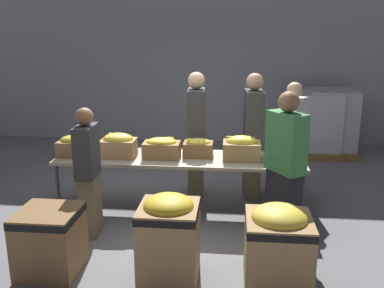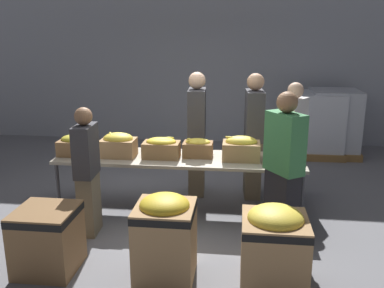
{
  "view_description": "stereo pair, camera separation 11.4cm",
  "coord_description": "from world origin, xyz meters",
  "px_view_note": "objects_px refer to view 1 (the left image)",
  "views": [
    {
      "loc": [
        0.67,
        -5.28,
        2.37
      ],
      "look_at": [
        0.14,
        0.23,
        0.87
      ],
      "focal_mm": 40.0,
      "sensor_mm": 36.0,
      "label": 1
    },
    {
      "loc": [
        0.79,
        -5.27,
        2.37
      ],
      "look_at": [
        0.14,
        0.23,
        0.87
      ],
      "focal_mm": 40.0,
      "sensor_mm": 36.0,
      "label": 2
    }
  ],
  "objects_px": {
    "banana_box_3": "(198,147)",
    "volunteer_3": "(196,135)",
    "donation_bin_2": "(278,243)",
    "pallet_stack_1": "(316,124)",
    "banana_box_2": "(162,148)",
    "pallet_stack_2": "(312,124)",
    "volunteer_2": "(285,168)",
    "pallet_stack_0": "(330,123)",
    "donation_bin_1": "(169,235)",
    "sorting_table": "(180,160)",
    "banana_box_4": "(242,148)",
    "volunteer_1": "(291,141)",
    "volunteer_0": "(88,173)",
    "banana_box_5": "(283,151)",
    "volunteer_4": "(253,137)",
    "banana_box_1": "(118,145)",
    "donation_bin_0": "(50,239)",
    "banana_box_0": "(76,145)"
  },
  "relations": [
    {
      "from": "banana_box_3",
      "to": "volunteer_3",
      "type": "relative_size",
      "value": 0.21
    },
    {
      "from": "donation_bin_2",
      "to": "pallet_stack_1",
      "type": "bearing_deg",
      "value": 75.85
    },
    {
      "from": "banana_box_2",
      "to": "pallet_stack_2",
      "type": "xyz_separation_m",
      "value": [
        2.43,
        2.99,
        -0.29
      ]
    },
    {
      "from": "banana_box_3",
      "to": "volunteer_2",
      "type": "height_order",
      "value": "volunteer_2"
    },
    {
      "from": "pallet_stack_0",
      "to": "banana_box_3",
      "type": "bearing_deg",
      "value": -128.38
    },
    {
      "from": "volunteer_2",
      "to": "donation_bin_1",
      "type": "relative_size",
      "value": 2.0
    },
    {
      "from": "banana_box_2",
      "to": "pallet_stack_0",
      "type": "distance_m",
      "value": 4.09
    },
    {
      "from": "donation_bin_1",
      "to": "pallet_stack_2",
      "type": "xyz_separation_m",
      "value": [
        2.1,
        4.54,
        0.14
      ]
    },
    {
      "from": "sorting_table",
      "to": "banana_box_4",
      "type": "relative_size",
      "value": 6.82
    },
    {
      "from": "donation_bin_2",
      "to": "pallet_stack_0",
      "type": "distance_m",
      "value": 4.77
    },
    {
      "from": "banana_box_4",
      "to": "donation_bin_1",
      "type": "bearing_deg",
      "value": -113.94
    },
    {
      "from": "banana_box_3",
      "to": "donation_bin_2",
      "type": "relative_size",
      "value": 0.48
    },
    {
      "from": "banana_box_2",
      "to": "banana_box_3",
      "type": "distance_m",
      "value": 0.47
    },
    {
      "from": "volunteer_1",
      "to": "pallet_stack_2",
      "type": "bearing_deg",
      "value": -165.12
    },
    {
      "from": "volunteer_0",
      "to": "volunteer_1",
      "type": "height_order",
      "value": "volunteer_1"
    },
    {
      "from": "banana_box_4",
      "to": "donation_bin_1",
      "type": "relative_size",
      "value": 0.55
    },
    {
      "from": "banana_box_5",
      "to": "donation_bin_1",
      "type": "distance_m",
      "value": 2.03
    },
    {
      "from": "volunteer_4",
      "to": "pallet_stack_0",
      "type": "xyz_separation_m",
      "value": [
        1.57,
        2.31,
        -0.27
      ]
    },
    {
      "from": "volunteer_3",
      "to": "pallet_stack_0",
      "type": "height_order",
      "value": "volunteer_3"
    },
    {
      "from": "pallet_stack_1",
      "to": "volunteer_1",
      "type": "bearing_deg",
      "value": -108.52
    },
    {
      "from": "volunteer_1",
      "to": "banana_box_1",
      "type": "bearing_deg",
      "value": -40.28
    },
    {
      "from": "volunteer_0",
      "to": "pallet_stack_0",
      "type": "distance_m",
      "value": 5.11
    },
    {
      "from": "sorting_table",
      "to": "banana_box_1",
      "type": "xyz_separation_m",
      "value": [
        -0.8,
        -0.05,
        0.2
      ]
    },
    {
      "from": "donation_bin_0",
      "to": "donation_bin_1",
      "type": "bearing_deg",
      "value": 0.0
    },
    {
      "from": "volunteer_3",
      "to": "banana_box_0",
      "type": "bearing_deg",
      "value": -68.08
    },
    {
      "from": "banana_box_5",
      "to": "volunteer_4",
      "type": "relative_size",
      "value": 0.23
    },
    {
      "from": "donation_bin_0",
      "to": "donation_bin_1",
      "type": "distance_m",
      "value": 1.2
    },
    {
      "from": "banana_box_1",
      "to": "volunteer_4",
      "type": "bearing_deg",
      "value": 21.9
    },
    {
      "from": "volunteer_4",
      "to": "pallet_stack_0",
      "type": "bearing_deg",
      "value": 141.72
    },
    {
      "from": "banana_box_1",
      "to": "donation_bin_1",
      "type": "bearing_deg",
      "value": -60.02
    },
    {
      "from": "volunteer_4",
      "to": "pallet_stack_1",
      "type": "xyz_separation_m",
      "value": [
        1.33,
        2.36,
        -0.31
      ]
    },
    {
      "from": "banana_box_1",
      "to": "volunteer_4",
      "type": "distance_m",
      "value": 1.9
    },
    {
      "from": "volunteer_0",
      "to": "volunteer_4",
      "type": "relative_size",
      "value": 0.86
    },
    {
      "from": "banana_box_5",
      "to": "volunteer_2",
      "type": "relative_size",
      "value": 0.24
    },
    {
      "from": "sorting_table",
      "to": "volunteer_3",
      "type": "distance_m",
      "value": 0.71
    },
    {
      "from": "banana_box_3",
      "to": "volunteer_0",
      "type": "bearing_deg",
      "value": -145.75
    },
    {
      "from": "banana_box_3",
      "to": "donation_bin_0",
      "type": "height_order",
      "value": "banana_box_3"
    },
    {
      "from": "banana_box_2",
      "to": "volunteer_3",
      "type": "relative_size",
      "value": 0.26
    },
    {
      "from": "banana_box_4",
      "to": "volunteer_0",
      "type": "relative_size",
      "value": 0.31
    },
    {
      "from": "banana_box_3",
      "to": "sorting_table",
      "type": "bearing_deg",
      "value": -164.3
    },
    {
      "from": "pallet_stack_0",
      "to": "banana_box_4",
      "type": "bearing_deg",
      "value": -120.29
    },
    {
      "from": "banana_box_3",
      "to": "donation_bin_0",
      "type": "bearing_deg",
      "value": -128.97
    },
    {
      "from": "donation_bin_0",
      "to": "pallet_stack_2",
      "type": "distance_m",
      "value": 5.62
    },
    {
      "from": "sorting_table",
      "to": "banana_box_0",
      "type": "bearing_deg",
      "value": -178.24
    },
    {
      "from": "banana_box_2",
      "to": "volunteer_3",
      "type": "distance_m",
      "value": 0.81
    },
    {
      "from": "volunteer_2",
      "to": "volunteer_4",
      "type": "bearing_deg",
      "value": -20.96
    },
    {
      "from": "pallet_stack_0",
      "to": "pallet_stack_2",
      "type": "height_order",
      "value": "pallet_stack_0"
    },
    {
      "from": "pallet_stack_2",
      "to": "pallet_stack_1",
      "type": "bearing_deg",
      "value": 34.6
    },
    {
      "from": "banana_box_4",
      "to": "donation_bin_2",
      "type": "distance_m",
      "value": 1.69
    },
    {
      "from": "banana_box_4",
      "to": "volunteer_2",
      "type": "distance_m",
      "value": 0.8
    }
  ]
}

